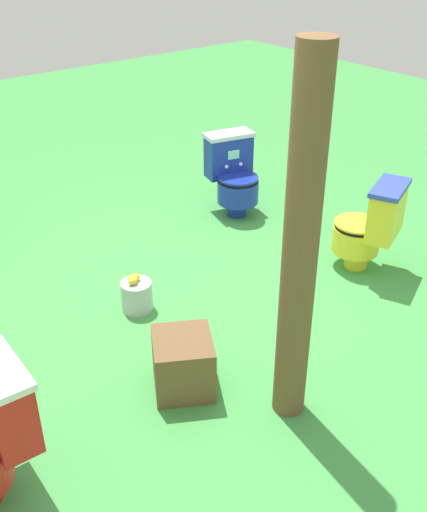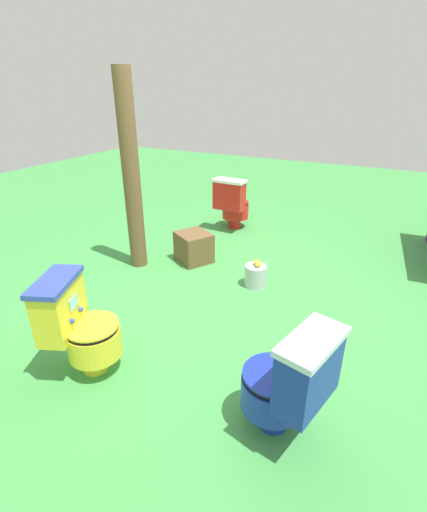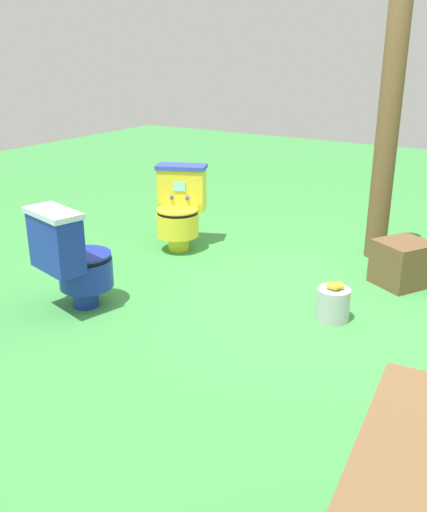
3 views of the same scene
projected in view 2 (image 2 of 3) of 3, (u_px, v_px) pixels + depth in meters
ground at (236, 291)px, 3.67m from camera, size 14.00×14.00×0.00m
toilet_yellow at (79, 326)px, 2.52m from camera, size 0.56×0.61×0.73m
toilet_red at (233, 203)px, 5.09m from camera, size 0.51×0.44×0.73m
toilet_blue at (288, 382)px, 2.04m from camera, size 0.51×0.58×0.73m
wooden_post at (131, 175)px, 3.79m from camera, size 0.18×0.18×2.03m
small_crate at (194, 247)px, 4.23m from camera, size 0.48×0.49×0.34m
lemon_bucket at (256, 275)px, 3.72m from camera, size 0.22×0.22×0.28m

